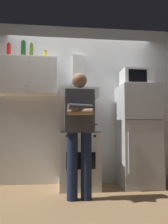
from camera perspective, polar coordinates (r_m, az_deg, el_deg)
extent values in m
plane|color=olive|center=(3.42, 0.00, -19.59)|extent=(7.00, 7.00, 0.00)
cube|color=white|center=(3.93, -0.95, 2.18)|extent=(4.80, 0.10, 2.70)
cube|color=white|center=(3.80, -13.65, 8.69)|extent=(0.90, 0.34, 0.60)
cube|color=white|center=(3.67, -17.54, 9.27)|extent=(0.43, 0.01, 0.58)
cube|color=white|center=(3.61, -10.42, 9.36)|extent=(0.43, 0.01, 0.58)
sphere|color=#B2B2B7|center=(3.59, -14.73, 6.58)|extent=(0.02, 0.02, 0.02)
sphere|color=#B2B2B7|center=(3.57, -13.45, 6.59)|extent=(0.02, 0.02, 0.02)
cube|color=white|center=(3.58, -1.26, -11.99)|extent=(0.60, 0.60, 0.85)
cube|color=black|center=(3.55, -1.25, -5.06)|extent=(0.59, 0.59, 0.01)
cube|color=black|center=(3.27, -0.78, -12.21)|extent=(0.42, 0.01, 0.24)
cylinder|color=black|center=(3.42, -3.25, -4.87)|extent=(0.16, 0.16, 0.01)
cylinder|color=black|center=(3.44, 1.09, -4.87)|extent=(0.16, 0.16, 0.01)
cylinder|color=black|center=(3.66, -3.45, -4.86)|extent=(0.16, 0.16, 0.01)
cylinder|color=black|center=(3.68, 0.61, -4.87)|extent=(0.16, 0.16, 0.01)
cylinder|color=black|center=(3.23, -4.32, -6.07)|extent=(0.04, 0.02, 0.04)
cylinder|color=black|center=(3.23, -2.01, -6.08)|extent=(0.04, 0.02, 0.04)
cylinder|color=black|center=(3.25, 0.47, -6.08)|extent=(0.04, 0.02, 0.04)
cylinder|color=black|center=(3.26, 2.75, -6.07)|extent=(0.04, 0.02, 0.04)
cube|color=white|center=(3.68, -1.34, 4.63)|extent=(0.60, 0.44, 0.15)
cube|color=white|center=(3.89, -1.51, 9.75)|extent=(0.20, 0.16, 0.60)
cube|color=silver|center=(3.75, 13.43, -5.78)|extent=(0.60, 0.60, 1.60)
cube|color=#4C4C4C|center=(3.47, 15.03, -1.87)|extent=(0.59, 0.01, 0.01)
cylinder|color=silver|center=(3.39, 11.28, -10.00)|extent=(0.02, 0.02, 0.60)
cube|color=silver|center=(3.87, 13.05, 8.28)|extent=(0.48, 0.36, 0.28)
cube|color=black|center=(3.69, 13.42, 8.94)|extent=(0.30, 0.01, 0.20)
cylinder|color=#192342|center=(2.97, -2.99, -13.45)|extent=(0.14, 0.14, 0.85)
cylinder|color=#192342|center=(2.99, 0.56, -13.41)|extent=(0.14, 0.14, 0.85)
cube|color=#3F3F47|center=(2.96, -1.19, 0.20)|extent=(0.38, 0.20, 0.56)
cylinder|color=#3F3F47|center=(2.82, -0.93, 1.25)|extent=(0.33, 0.17, 0.08)
cylinder|color=#8C6647|center=(2.82, -0.93, 0.04)|extent=(0.33, 0.17, 0.08)
sphere|color=#8C6647|center=(3.02, -1.17, 7.96)|extent=(0.20, 0.20, 0.20)
cylinder|color=#B7BABF|center=(3.44, 1.09, -3.83)|extent=(0.18, 0.18, 0.11)
cylinder|color=black|center=(3.43, -0.81, -3.17)|extent=(0.05, 0.01, 0.01)
cylinder|color=black|center=(3.46, 2.97, -3.18)|extent=(0.05, 0.01, 0.01)
cylinder|color=#19471E|center=(3.96, -15.08, 14.83)|extent=(0.08, 0.08, 0.28)
cylinder|color=black|center=(4.01, -15.03, 16.88)|extent=(0.04, 0.04, 0.02)
cylinder|color=red|center=(4.00, -18.47, 14.34)|extent=(0.07, 0.07, 0.24)
cylinder|color=black|center=(4.04, -18.42, 16.05)|extent=(0.04, 0.04, 0.02)
cylinder|color=gold|center=(3.84, -9.73, 14.00)|extent=(0.06, 0.06, 0.11)
cylinder|color=black|center=(3.86, -9.72, 14.93)|extent=(0.03, 0.03, 0.02)
cylinder|color=#4C6B19|center=(3.92, -13.14, 14.67)|extent=(0.06, 0.06, 0.24)
cylinder|color=black|center=(3.96, -13.10, 16.44)|extent=(0.03, 0.03, 0.02)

